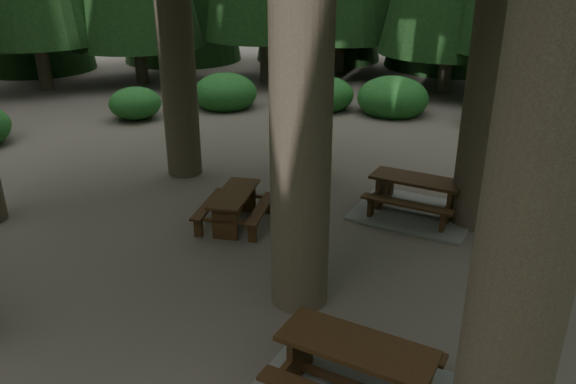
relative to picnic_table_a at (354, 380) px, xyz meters
The scene contains 5 objects.
ground 2.69m from the picnic_table_a, 151.77° to the left, with size 80.00×80.00×0.00m, color #574E46.
picnic_table_a is the anchor object (origin of this frame).
picnic_table_b 4.93m from the picnic_table_a, 141.75° to the left, with size 1.66×1.85×0.67m.
picnic_table_c 5.37m from the picnic_table_a, 101.48° to the left, with size 2.31×1.93×0.77m.
shrub_ring 2.61m from the picnic_table_a, 129.37° to the left, with size 23.86×24.64×1.49m.
Camera 1 is at (4.30, -6.06, 4.75)m, focal length 35.00 mm.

